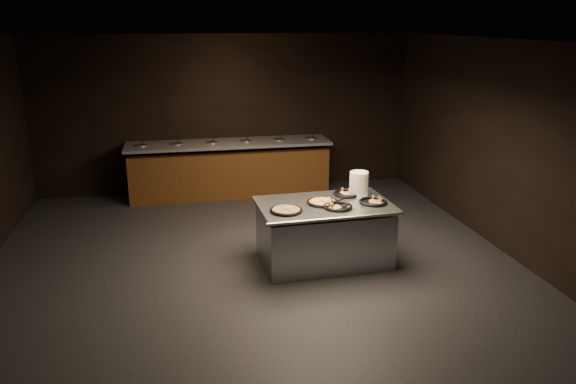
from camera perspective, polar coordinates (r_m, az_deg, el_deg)
The scene contains 11 objects.
room at distance 6.75m, azimuth -3.11°, elevation 2.60°, with size 7.02×8.02×2.92m.
salad_bar at distance 10.42m, azimuth -5.93°, elevation 2.02°, with size 3.70×0.83×1.18m.
serving_counter at distance 7.52m, azimuth 3.68°, elevation -4.28°, with size 1.78×1.19×0.83m.
plate_stack at distance 7.73m, azimuth 7.22°, elevation 0.85°, with size 0.26×0.26×0.32m, color white.
pan_veggie_whole at distance 7.05m, azimuth -0.19°, elevation -1.85°, with size 0.41×0.41×0.04m.
pan_cheese_whole at distance 7.37m, azimuth 3.52°, elevation -1.02°, with size 0.41×0.41×0.04m.
pan_cheese_slices_a at distance 7.76m, azimuth 5.97°, elevation -0.16°, with size 0.36×0.36×0.04m.
pan_cheese_slices_b at distance 7.21m, azimuth 5.09°, elevation -1.48°, with size 0.38×0.38×0.04m.
pan_veggie_slices at distance 7.45m, azimuth 8.63°, elevation -0.98°, with size 0.37×0.37×0.04m.
server_left at distance 7.29m, azimuth 4.35°, elevation -0.80°, with size 0.09×0.31×0.15m.
server_right at distance 7.22m, azimuth 5.66°, elevation -1.04°, with size 0.27×0.21×0.15m.
Camera 1 is at (-0.94, -6.46, 3.14)m, focal length 35.00 mm.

